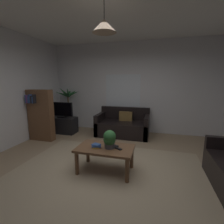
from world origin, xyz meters
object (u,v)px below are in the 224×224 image
at_px(book_on_table_1, 96,146).
at_px(book_on_table_2, 96,145).
at_px(couch_under_window, 123,126).
at_px(remote_on_table_1, 114,145).
at_px(potted_palm_corner, 68,108).
at_px(bookshelf_corner, 41,115).
at_px(tv_stand, 62,125).
at_px(book_on_table_0, 96,147).
at_px(potted_plant_on_table, 110,139).
at_px(remote_on_table_0, 118,148).
at_px(pendant_lamp, 104,26).
at_px(coffee_table, 105,151).
at_px(tv, 61,110).

height_order(book_on_table_1, book_on_table_2, book_on_table_2).
bearing_deg(couch_under_window, remote_on_table_1, -82.73).
height_order(book_on_table_2, potted_palm_corner, potted_palm_corner).
bearing_deg(remote_on_table_1, bookshelf_corner, -87.90).
distance_m(book_on_table_2, tv_stand, 2.68).
relative_size(book_on_table_0, potted_plant_on_table, 0.34).
height_order(book_on_table_0, potted_palm_corner, potted_palm_corner).
distance_m(book_on_table_2, remote_on_table_0, 0.39).
distance_m(couch_under_window, bookshelf_corner, 2.37).
bearing_deg(tv_stand, remote_on_table_0, -39.41).
relative_size(remote_on_table_0, tv_stand, 0.18).
xyz_separation_m(tv_stand, potted_palm_corner, (-0.06, 0.51, 0.46)).
bearing_deg(potted_palm_corner, remote_on_table_0, -45.65).
distance_m(book_on_table_0, pendant_lamp, 2.01).
bearing_deg(potted_palm_corner, potted_plant_on_table, -47.60).
bearing_deg(bookshelf_corner, tv_stand, 76.02).
height_order(potted_plant_on_table, tv_stand, potted_plant_on_table).
distance_m(coffee_table, tv_stand, 2.75).
relative_size(couch_under_window, bookshelf_corner, 1.10).
xyz_separation_m(potted_palm_corner, pendant_lamp, (2.09, -2.36, 1.75)).
bearing_deg(tv, potted_plant_on_table, -41.06).
distance_m(book_on_table_1, tv, 2.69).
xyz_separation_m(potted_plant_on_table, tv, (-2.11, 1.84, 0.12)).
distance_m(potted_palm_corner, pendant_lamp, 3.61).
relative_size(book_on_table_0, tv, 0.15).
distance_m(remote_on_table_1, bookshelf_corner, 2.57).
xyz_separation_m(book_on_table_0, tv_stand, (-1.88, 1.92, -0.22)).
xyz_separation_m(coffee_table, book_on_table_2, (-0.15, -0.05, 0.13)).
distance_m(book_on_table_1, remote_on_table_1, 0.33).
bearing_deg(bookshelf_corner, pendant_lamp, -26.47).
bearing_deg(pendant_lamp, coffee_table, 180.00).
xyz_separation_m(coffee_table, potted_palm_corner, (-2.09, 2.36, 0.33)).
bearing_deg(couch_under_window, book_on_table_1, -90.69).
height_order(book_on_table_2, pendant_lamp, pendant_lamp).
xyz_separation_m(remote_on_table_0, remote_on_table_1, (-0.09, 0.11, 0.00)).
height_order(book_on_table_2, tv, tv).
height_order(tv_stand, tv, tv).
bearing_deg(book_on_table_2, pendant_lamp, 19.87).
distance_m(couch_under_window, book_on_table_1, 2.20).
bearing_deg(book_on_table_2, coffee_table, 19.87).
relative_size(tv_stand, pendant_lamp, 1.93).
xyz_separation_m(remote_on_table_0, potted_palm_corner, (-2.32, 2.37, 0.24)).
xyz_separation_m(book_on_table_0, pendant_lamp, (0.15, 0.07, 2.00)).
distance_m(potted_plant_on_table, tv, 2.81).
bearing_deg(remote_on_table_1, book_on_table_1, -33.86).
relative_size(couch_under_window, pendant_lamp, 3.32).
distance_m(remote_on_table_1, pendant_lamp, 2.01).
height_order(book_on_table_1, tv, tv).
bearing_deg(remote_on_table_1, remote_on_table_0, 63.89).
bearing_deg(book_on_table_2, remote_on_table_1, 27.79).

